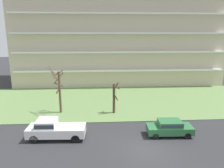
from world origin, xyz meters
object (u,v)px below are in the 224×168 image
Objects in this scene: sedan_green_center_left at (170,127)px; pickup_white_center_right at (54,129)px; tree_far_left at (59,89)px; tree_left at (114,98)px.

sedan_green_center_left is 0.81× the size of pickup_white_center_right.
tree_far_left reaches higher than pickup_white_center_right.
tree_far_left is 6.95m from tree_left.
tree_left reaches higher than pickup_white_center_right.
sedan_green_center_left is at bearing -30.33° from tree_far_left.
tree_far_left reaches higher than sedan_green_center_left.
tree_left is 0.75× the size of pickup_white_center_right.
sedan_green_center_left is at bearing -177.90° from pickup_white_center_right.
pickup_white_center_right is (0.66, -6.92, -2.14)m from tree_far_left.
tree_far_left is 1.47× the size of tree_left.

